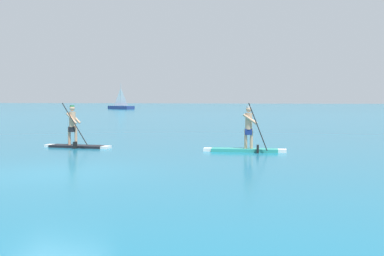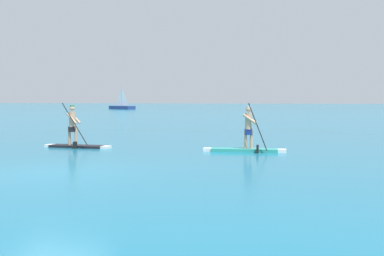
{
  "view_description": "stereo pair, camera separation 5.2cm",
  "coord_description": "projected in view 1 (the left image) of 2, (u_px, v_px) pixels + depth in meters",
  "views": [
    {
      "loc": [
        6.67,
        -11.03,
        1.93
      ],
      "look_at": [
        1.52,
        8.42,
        0.73
      ],
      "focal_mm": 44.46,
      "sensor_mm": 36.0,
      "label": 1
    },
    {
      "loc": [
        6.72,
        -11.01,
        1.93
      ],
      "look_at": [
        1.52,
        8.42,
        0.73
      ],
      "focal_mm": 44.46,
      "sensor_mm": 36.0,
      "label": 2
    }
  ],
  "objects": [
    {
      "name": "paddleboarder_far_right",
      "position": [
        246.0,
        142.0,
        17.57
      ],
      "size": [
        3.08,
        0.83,
        1.83
      ],
      "rotation": [
        0.0,
        0.0,
        0.09
      ],
      "color": "teal",
      "rests_on": "ground"
    },
    {
      "name": "ground",
      "position": [
        54.0,
        173.0,
        12.46
      ],
      "size": [
        440.0,
        440.0,
        0.0
      ],
      "primitive_type": "plane",
      "color": "#196B8C"
    },
    {
      "name": "paddleboarder_mid_center",
      "position": [
        76.0,
        138.0,
        19.16
      ],
      "size": [
        2.82,
        0.88,
        1.85
      ],
      "rotation": [
        0.0,
        0.0,
        -0.02
      ],
      "color": "black",
      "rests_on": "ground"
    },
    {
      "name": "sailboat_left_horizon",
      "position": [
        121.0,
        106.0,
        95.09
      ],
      "size": [
        6.52,
        4.95,
        5.19
      ],
      "rotation": [
        0.0,
        0.0,
        5.74
      ],
      "color": "navy",
      "rests_on": "ground"
    }
  ]
}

